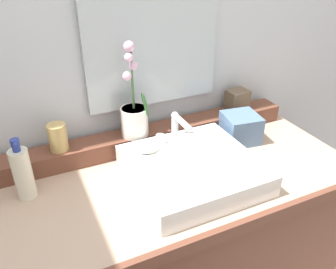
{
  "coord_description": "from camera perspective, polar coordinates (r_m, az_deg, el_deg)",
  "views": [
    {
      "loc": [
        -0.34,
        -0.85,
        1.52
      ],
      "look_at": [
        0.05,
        -0.01,
        0.99
      ],
      "focal_mm": 36.92,
      "sensor_mm": 36.0,
      "label": 1
    }
  ],
  "objects": [
    {
      "name": "wall_back",
      "position": [
        1.3,
        -10.07,
        18.84
      ],
      "size": [
        3.12,
        0.2,
        2.57
      ],
      "primitive_type": "cube",
      "color": "silver",
      "rests_on": "ground"
    },
    {
      "name": "tumbler_cup",
      "position": [
        1.22,
        -17.73,
        -0.45
      ],
      "size": [
        0.06,
        0.06,
        0.1
      ],
      "primitive_type": "cylinder",
      "color": "tan",
      "rests_on": "back_ledge"
    },
    {
      "name": "trinket_box",
      "position": [
        1.48,
        11.35,
        5.67
      ],
      "size": [
        0.09,
        0.08,
        0.08
      ],
      "primitive_type": "cube",
      "rotation": [
        0.0,
        0.0,
        0.07
      ],
      "color": "brown",
      "rests_on": "back_ledge"
    },
    {
      "name": "mirror",
      "position": [
        1.25,
        -2.53,
        17.62
      ],
      "size": [
        0.5,
        0.02,
        0.58
      ],
      "primitive_type": "cube",
      "color": "silver"
    },
    {
      "name": "back_ledge",
      "position": [
        1.3,
        -6.35,
        -1.15
      ],
      "size": [
        1.33,
        0.1,
        0.07
      ],
      "primitive_type": "cube",
      "color": "brown",
      "rests_on": "vanity_cabinet"
    },
    {
      "name": "lotion_bottle",
      "position": [
        1.13,
        -22.88,
        -5.84
      ],
      "size": [
        0.06,
        0.06,
        0.2
      ],
      "color": "beige",
      "rests_on": "vanity_cabinet"
    },
    {
      "name": "soap_bar",
      "position": [
        1.15,
        -3.18,
        -2.4
      ],
      "size": [
        0.07,
        0.04,
        0.02
      ],
      "primitive_type": "ellipsoid",
      "color": "beige",
      "rests_on": "sink_basin"
    },
    {
      "name": "vanity_cabinet",
      "position": [
        1.44,
        -2.16,
        -20.79
      ],
      "size": [
        1.41,
        0.57,
        0.83
      ],
      "color": "brown",
      "rests_on": "ground"
    },
    {
      "name": "potted_plant",
      "position": [
        1.24,
        -5.59,
        3.33
      ],
      "size": [
        0.1,
        0.1,
        0.35
      ],
      "color": "silver",
      "rests_on": "back_ledge"
    },
    {
      "name": "sink_basin",
      "position": [
        1.13,
        4.38,
        -6.2
      ],
      "size": [
        0.4,
        0.39,
        0.29
      ],
      "color": "white",
      "rests_on": "vanity_cabinet"
    },
    {
      "name": "tissue_box",
      "position": [
        1.37,
        11.87,
        1.08
      ],
      "size": [
        0.15,
        0.15,
        0.11
      ],
      "primitive_type": "cube",
      "rotation": [
        0.0,
        0.0,
        -0.15
      ],
      "color": "slate",
      "rests_on": "vanity_cabinet"
    }
  ]
}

